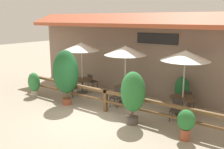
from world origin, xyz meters
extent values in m
plane|color=#9E937F|center=(0.00, 0.00, 0.00)|extent=(60.00, 60.00, 0.00)
cube|color=gray|center=(0.00, 4.20, 1.80)|extent=(14.00, 0.40, 3.60)
cube|color=#B25133|center=(0.00, 3.65, 3.88)|extent=(14.28, 1.48, 0.70)
cube|color=black|center=(0.89, 3.97, 3.00)|extent=(2.15, 0.04, 0.52)
cube|color=brown|center=(0.00, 1.05, 0.89)|extent=(10.40, 0.14, 0.11)
cube|color=brown|center=(0.00, 1.05, 0.47)|extent=(10.40, 0.10, 0.09)
cube|color=brown|center=(-5.13, 1.05, 0.47)|extent=(0.14, 0.14, 0.95)
cube|color=brown|center=(0.00, 1.05, 0.47)|extent=(0.14, 0.14, 0.95)
cylinder|color=#B7B2A8|center=(-2.74, 2.55, 1.18)|extent=(0.06, 0.06, 2.36)
cone|color=silver|center=(-2.74, 2.55, 2.50)|extent=(1.99, 1.99, 0.41)
sphere|color=#B2ADA3|center=(-2.74, 2.55, 2.71)|extent=(0.07, 0.07, 0.07)
cylinder|color=#4C3826|center=(-2.74, 2.55, 0.73)|extent=(1.08, 1.08, 0.05)
cylinder|color=#333333|center=(-2.74, 2.55, 0.35)|extent=(0.07, 0.07, 0.70)
cylinder|color=#333333|center=(-2.74, 2.55, 0.01)|extent=(0.59, 0.59, 0.03)
cube|color=#332D28|center=(-2.68, 1.69, 0.45)|extent=(0.47, 0.47, 0.05)
cube|color=#332D28|center=(-2.71, 1.88, 0.67)|extent=(0.40, 0.09, 0.40)
cylinder|color=#2D2D2D|center=(-2.85, 1.48, 0.21)|extent=(0.04, 0.04, 0.42)
cylinder|color=#2D2D2D|center=(-2.47, 1.53, 0.21)|extent=(0.04, 0.04, 0.42)
cylinder|color=#2D2D2D|center=(-2.89, 1.85, 0.21)|extent=(0.04, 0.04, 0.42)
cylinder|color=#2D2D2D|center=(-2.52, 1.90, 0.21)|extent=(0.04, 0.04, 0.42)
cube|color=#332D28|center=(-2.73, 3.40, 0.45)|extent=(0.49, 0.49, 0.05)
cube|color=#332D28|center=(-2.77, 3.22, 0.67)|extent=(0.40, 0.11, 0.40)
cylinder|color=#2D2D2D|center=(-2.51, 3.55, 0.21)|extent=(0.04, 0.04, 0.42)
cylinder|color=#2D2D2D|center=(-2.88, 3.63, 0.21)|extent=(0.04, 0.04, 0.42)
cylinder|color=#2D2D2D|center=(-2.58, 3.18, 0.21)|extent=(0.04, 0.04, 0.42)
cylinder|color=#2D2D2D|center=(-2.96, 3.25, 0.21)|extent=(0.04, 0.04, 0.42)
cylinder|color=#B7B2A8|center=(0.00, 2.58, 1.18)|extent=(0.06, 0.06, 2.36)
cone|color=silver|center=(0.00, 2.58, 2.50)|extent=(1.99, 1.99, 0.41)
sphere|color=#B2ADA3|center=(0.00, 2.58, 2.71)|extent=(0.07, 0.07, 0.07)
cylinder|color=#4C3826|center=(0.00, 2.58, 0.73)|extent=(1.08, 1.08, 0.05)
cylinder|color=#333333|center=(0.00, 2.58, 0.35)|extent=(0.07, 0.07, 0.70)
cylinder|color=#333333|center=(0.00, 2.58, 0.01)|extent=(0.59, 0.59, 0.03)
cube|color=#332D28|center=(0.03, 1.77, 0.45)|extent=(0.44, 0.44, 0.05)
cube|color=#332D28|center=(0.02, 1.96, 0.67)|extent=(0.40, 0.05, 0.40)
cylinder|color=#2D2D2D|center=(-0.16, 1.57, 0.21)|extent=(0.04, 0.04, 0.42)
cylinder|color=#2D2D2D|center=(0.22, 1.59, 0.21)|extent=(0.04, 0.04, 0.42)
cylinder|color=#2D2D2D|center=(-0.17, 1.95, 0.21)|extent=(0.04, 0.04, 0.42)
cylinder|color=#2D2D2D|center=(0.21, 1.97, 0.21)|extent=(0.04, 0.04, 0.42)
cube|color=#332D28|center=(0.02, 3.38, 0.45)|extent=(0.47, 0.47, 0.05)
cube|color=#332D28|center=(0.00, 3.19, 0.67)|extent=(0.40, 0.08, 0.40)
cylinder|color=#2D2D2D|center=(0.23, 3.55, 0.21)|extent=(0.04, 0.04, 0.42)
cylinder|color=#2D2D2D|center=(-0.15, 3.59, 0.21)|extent=(0.04, 0.04, 0.42)
cylinder|color=#2D2D2D|center=(0.19, 3.17, 0.21)|extent=(0.04, 0.04, 0.42)
cylinder|color=#2D2D2D|center=(-0.19, 3.22, 0.21)|extent=(0.04, 0.04, 0.42)
cylinder|color=#B7B2A8|center=(2.81, 2.65, 1.18)|extent=(0.06, 0.06, 2.36)
cone|color=silver|center=(2.81, 2.65, 2.50)|extent=(1.99, 1.99, 0.41)
sphere|color=#B2ADA3|center=(2.81, 2.65, 2.71)|extent=(0.07, 0.07, 0.07)
cylinder|color=#4C3826|center=(2.81, 2.65, 0.73)|extent=(1.08, 1.08, 0.05)
cylinder|color=#333333|center=(2.81, 2.65, 0.35)|extent=(0.07, 0.07, 0.70)
cylinder|color=#333333|center=(2.81, 2.65, 0.01)|extent=(0.59, 0.59, 0.03)
cube|color=#332D28|center=(2.87, 1.84, 0.45)|extent=(0.48, 0.48, 0.05)
cube|color=#332D28|center=(2.84, 2.03, 0.67)|extent=(0.40, 0.10, 0.40)
cylinder|color=#2D2D2D|center=(2.71, 1.62, 0.21)|extent=(0.04, 0.04, 0.42)
cylinder|color=#2D2D2D|center=(3.08, 1.68, 0.21)|extent=(0.04, 0.04, 0.42)
cylinder|color=#2D2D2D|center=(2.65, 2.00, 0.21)|extent=(0.04, 0.04, 0.42)
cylinder|color=#2D2D2D|center=(3.02, 2.06, 0.21)|extent=(0.04, 0.04, 0.42)
cube|color=#332D28|center=(2.78, 3.45, 0.45)|extent=(0.43, 0.43, 0.05)
cube|color=#332D28|center=(2.78, 3.26, 0.67)|extent=(0.40, 0.04, 0.40)
cylinder|color=#2D2D2D|center=(2.98, 3.64, 0.21)|extent=(0.04, 0.04, 0.42)
cylinder|color=#2D2D2D|center=(2.60, 3.64, 0.21)|extent=(0.04, 0.04, 0.42)
cylinder|color=#2D2D2D|center=(2.97, 3.26, 0.21)|extent=(0.04, 0.04, 0.42)
cylinder|color=#2D2D2D|center=(2.59, 3.26, 0.21)|extent=(0.04, 0.04, 0.42)
cylinder|color=#9E4C33|center=(3.73, 0.53, 0.20)|extent=(0.32, 0.32, 0.39)
cylinder|color=#9E4C33|center=(3.73, 0.53, 0.37)|extent=(0.34, 0.34, 0.04)
ellipsoid|color=#287033|center=(3.73, 0.53, 0.70)|extent=(0.59, 0.53, 0.72)
cylinder|color=#9E4C33|center=(-2.00, 0.68, 0.15)|extent=(0.38, 0.38, 0.29)
cylinder|color=#9E4C33|center=(-2.00, 0.68, 0.27)|extent=(0.41, 0.41, 0.04)
cylinder|color=brown|center=(-2.00, 0.68, 0.59)|extent=(0.07, 0.07, 0.60)
ellipsoid|color=#1E5B2D|center=(-2.00, 0.68, 1.57)|extent=(1.23, 1.11, 2.00)
cylinder|color=#564C47|center=(1.63, 0.61, 0.15)|extent=(0.43, 0.43, 0.30)
cylinder|color=#564C47|center=(1.63, 0.61, 0.28)|extent=(0.46, 0.46, 0.04)
cylinder|color=brown|center=(1.63, 0.61, 0.53)|extent=(0.08, 0.08, 0.46)
ellipsoid|color=#287033|center=(1.63, 0.61, 1.28)|extent=(0.96, 0.86, 1.54)
cylinder|color=#B7AD99|center=(-4.33, 0.62, 0.15)|extent=(0.35, 0.35, 0.31)
cylinder|color=#B7AD99|center=(-4.33, 0.62, 0.29)|extent=(0.37, 0.37, 0.04)
ellipsoid|color=#338442|center=(-4.33, 0.62, 0.74)|extent=(0.64, 0.57, 1.01)
cylinder|color=#B7AD99|center=(2.42, 3.55, 0.19)|extent=(0.54, 0.54, 0.39)
cylinder|color=#B7AD99|center=(2.42, 3.55, 0.37)|extent=(0.58, 0.58, 0.04)
ellipsoid|color=#1E5B2D|center=(2.42, 3.55, 0.86)|extent=(0.65, 0.59, 1.10)
camera|label=1|loc=(6.26, -7.06, 3.95)|focal=40.00mm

